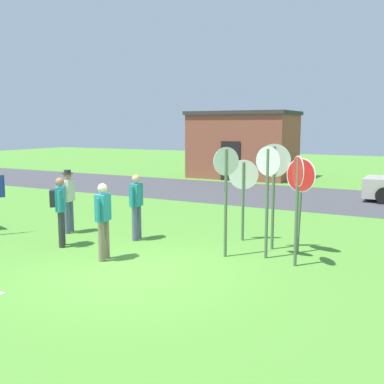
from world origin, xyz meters
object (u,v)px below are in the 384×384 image
at_px(person_in_dark_shirt, 136,203).
at_px(stop_sign_tallest, 297,193).
at_px(person_with_sunhat, 68,197).
at_px(person_on_left, 60,207).
at_px(stop_sign_far_back, 300,188).
at_px(stop_sign_rear_right, 274,178).
at_px(stop_sign_center_cluster, 226,185).
at_px(stop_sign_nearest, 268,185).
at_px(person_holding_notes, 103,217).
at_px(stop_sign_low_front, 243,186).

bearing_deg(person_in_dark_shirt, stop_sign_tallest, -4.00).
height_order(person_with_sunhat, person_on_left, person_with_sunhat).
distance_m(stop_sign_far_back, person_in_dark_shirt, 4.12).
xyz_separation_m(stop_sign_rear_right, person_on_left, (-4.62, -2.17, -0.74)).
distance_m(stop_sign_tallest, person_on_left, 5.61).
bearing_deg(person_in_dark_shirt, stop_sign_center_cluster, -7.39).
xyz_separation_m(stop_sign_rear_right, person_in_dark_shirt, (-3.37, -0.76, -0.77)).
height_order(stop_sign_nearest, stop_sign_rear_right, stop_sign_rear_right).
bearing_deg(stop_sign_far_back, person_on_left, -157.55).
distance_m(stop_sign_nearest, person_in_dark_shirt, 3.56).
height_order(stop_sign_center_cluster, person_on_left, stop_sign_center_cluster).
distance_m(stop_sign_tallest, person_holding_notes, 4.15).
height_order(stop_sign_far_back, person_on_left, stop_sign_far_back).
relative_size(stop_sign_nearest, person_in_dark_shirt, 1.47).
relative_size(stop_sign_tallest, stop_sign_far_back, 1.05).
xyz_separation_m(person_on_left, person_in_dark_shirt, (1.25, 1.42, -0.03)).
relative_size(stop_sign_rear_right, person_in_dark_shirt, 1.48).
bearing_deg(stop_sign_center_cluster, stop_sign_tallest, 1.72).
relative_size(person_holding_notes, person_on_left, 1.00).
distance_m(stop_sign_center_cluster, person_holding_notes, 2.77).
height_order(stop_sign_rear_right, stop_sign_center_cluster, stop_sign_rear_right).
height_order(stop_sign_low_front, person_in_dark_shirt, stop_sign_low_front).
bearing_deg(stop_sign_rear_right, stop_sign_far_back, -0.05).
relative_size(stop_sign_tallest, person_holding_notes, 1.37).
bearing_deg(stop_sign_nearest, stop_sign_center_cluster, -159.49).
relative_size(stop_sign_rear_right, person_on_left, 1.48).
bearing_deg(stop_sign_low_front, person_holding_notes, -123.88).
xyz_separation_m(stop_sign_center_cluster, person_on_left, (-3.89, -1.07, -0.65)).
xyz_separation_m(stop_sign_rear_right, stop_sign_center_cluster, (-0.73, -1.10, -0.09)).
height_order(person_with_sunhat, person_in_dark_shirt, person_with_sunhat).
bearing_deg(stop_sign_tallest, stop_sign_low_front, 139.70).
xyz_separation_m(stop_sign_low_front, stop_sign_center_cluster, (0.20, -1.55, 0.22)).
bearing_deg(person_on_left, person_in_dark_shirt, 48.60).
xyz_separation_m(stop_sign_far_back, person_holding_notes, (-3.61, -2.58, -0.56)).
distance_m(person_with_sunhat, person_in_dark_shirt, 2.10).
bearing_deg(stop_sign_nearest, stop_sign_rear_right, 98.36).
distance_m(stop_sign_far_back, person_on_left, 5.71).
bearing_deg(stop_sign_center_cluster, stop_sign_low_front, 97.31).
height_order(stop_sign_tallest, stop_sign_center_cluster, stop_sign_center_cluster).
height_order(stop_sign_tallest, stop_sign_far_back, stop_sign_tallest).
bearing_deg(stop_sign_low_front, stop_sign_tallest, -40.30).
relative_size(stop_sign_nearest, person_holding_notes, 1.47).
relative_size(stop_sign_center_cluster, person_on_left, 1.45).
bearing_deg(stop_sign_center_cluster, person_on_left, -164.56).
bearing_deg(stop_sign_far_back, stop_sign_low_front, 163.84).
distance_m(stop_sign_rear_right, stop_sign_center_cluster, 1.32).
height_order(person_holding_notes, person_in_dark_shirt, same).
height_order(stop_sign_nearest, stop_sign_low_front, stop_sign_nearest).
relative_size(stop_sign_tallest, person_in_dark_shirt, 1.37).
relative_size(stop_sign_nearest, stop_sign_center_cluster, 1.01).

